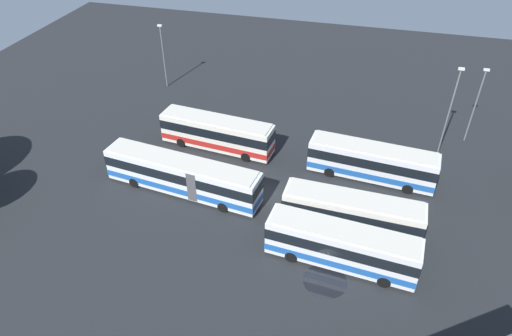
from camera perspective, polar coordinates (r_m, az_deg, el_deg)
ground_plane at (r=42.52m, az=1.80°, el=-3.43°), size 94.64×94.64×0.00m
bus_row0_slot0 at (r=44.87m, az=14.08°, el=0.75°), size 12.07×3.65×3.51m
bus_row0_slot2 at (r=38.73m, az=11.76°, el=-5.50°), size 11.43×3.00×3.51m
bus_row0_slot3 at (r=35.92m, az=10.50°, el=-9.39°), size 11.67×3.59×3.51m
bus_row1_slot0 at (r=47.94m, az=-4.84°, el=4.36°), size 12.11×3.80×3.51m
bus_row1_slot2 at (r=42.36m, az=-9.03°, el=-0.90°), size 15.10×4.39×3.51m
lamp_post_by_building at (r=48.79m, az=22.79°, el=6.63°), size 0.56×0.28×9.59m
lamp_post_near_entrance at (r=60.45m, az=-11.38°, el=13.68°), size 0.56×0.28×8.11m
lamp_post_mid_lot at (r=52.72m, az=25.51°, el=7.28°), size 0.56×0.28×8.29m
puddle_centre_drain at (r=35.87m, az=8.52°, el=-13.62°), size 3.32×3.32×0.01m
puddle_between_rows at (r=43.09m, az=15.09°, el=-4.31°), size 2.71×2.71×0.01m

